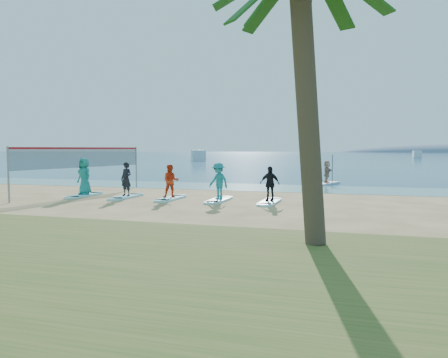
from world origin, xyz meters
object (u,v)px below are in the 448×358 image
(paddleboard, at_px, (327,184))
(surfboard_1, at_px, (127,197))
(student_3, at_px, (219,181))
(surfboard_3, at_px, (219,200))
(volleyball_net, at_px, (83,158))
(student_1, at_px, (126,179))
(surfboard_0, at_px, (85,195))
(student_4, at_px, (270,184))
(boat_offshore_b, at_px, (417,157))
(student_2, at_px, (171,181))
(surfboard_4, at_px, (270,202))
(paddleboarder, at_px, (327,172))
(student_0, at_px, (84,176))
(surfboard_2, at_px, (171,198))
(boat_offshore_a, at_px, (198,161))

(paddleboard, height_order, surfboard_1, paddleboard)
(surfboard_1, bearing_deg, student_3, 0.00)
(surfboard_1, bearing_deg, surfboard_3, 0.00)
(student_3, bearing_deg, volleyball_net, -162.84)
(student_1, bearing_deg, surfboard_0, -166.50)
(student_4, bearing_deg, boat_offshore_b, 88.15)
(surfboard_1, distance_m, student_1, 0.87)
(volleyball_net, relative_size, student_2, 5.74)
(student_2, xyz_separation_m, surfboard_4, (4.74, 0.00, -0.83))
(student_4, bearing_deg, paddleboarder, 88.91)
(surfboard_3, bearing_deg, surfboard_0, 180.00)
(boat_offshore_b, relative_size, student_0, 3.40)
(boat_offshore_b, relative_size, student_4, 4.09)
(surfboard_2, distance_m, student_2, 0.83)
(surfboard_0, distance_m, surfboard_3, 7.11)
(student_0, distance_m, student_1, 2.37)
(boat_offshore_a, bearing_deg, student_1, -96.78)
(volleyball_net, xyz_separation_m, student_1, (3.16, -1.05, -0.99))
(paddleboarder, xyz_separation_m, surfboard_0, (-11.22, -10.95, -0.81))
(paddleboard, xyz_separation_m, student_1, (-8.85, -10.95, 0.86))
(student_0, xyz_separation_m, student_1, (2.37, 0.00, -0.09))
(student_0, height_order, surfboard_3, student_0)
(volleyball_net, bearing_deg, surfboard_1, -18.43)
(surfboard_0, height_order, surfboard_4, same)
(surfboard_1, relative_size, surfboard_3, 1.00)
(boat_offshore_a, distance_m, student_4, 67.47)
(student_3, bearing_deg, surfboard_1, -155.24)
(student_2, relative_size, surfboard_3, 0.71)
(student_1, xyz_separation_m, surfboard_4, (7.11, 0.00, -0.87))
(volleyball_net, distance_m, boat_offshore_b, 114.39)
(student_3, bearing_deg, student_4, 24.76)
(boat_offshore_b, distance_m, surfboard_0, 115.19)
(student_3, bearing_deg, boat_offshore_a, 136.01)
(volleyball_net, distance_m, student_3, 8.03)
(paddleboard, distance_m, surfboard_3, 11.70)
(boat_offshore_a, bearing_deg, student_0, -98.79)
(surfboard_2, bearing_deg, surfboard_3, 0.00)
(surfboard_0, xyz_separation_m, student_1, (2.37, 0.00, 0.87))
(paddleboarder, relative_size, student_1, 0.89)
(volleyball_net, relative_size, surfboard_0, 4.08)
(surfboard_1, bearing_deg, boat_offshore_b, 76.70)
(paddleboard, relative_size, surfboard_0, 1.36)
(student_0, xyz_separation_m, student_2, (4.74, 0.00, -0.14))
(surfboard_1, xyz_separation_m, student_4, (7.11, 0.00, 0.81))
(boat_offshore_b, bearing_deg, surfboard_1, -101.35)
(boat_offshore_b, height_order, surfboard_0, boat_offshore_b)
(surfboard_3, relative_size, student_3, 1.32)
(surfboard_0, relative_size, surfboard_4, 1.00)
(student_0, bearing_deg, student_2, 21.67)
(paddleboarder, xyz_separation_m, boat_offshore_a, (-28.24, 51.10, -0.86))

